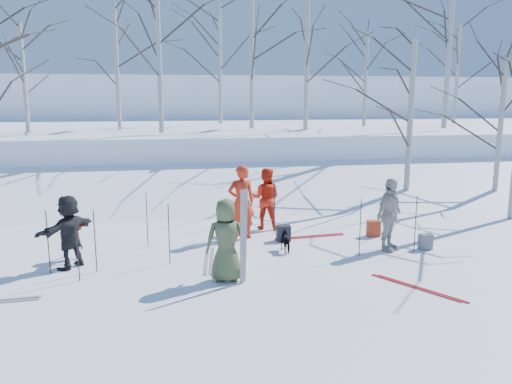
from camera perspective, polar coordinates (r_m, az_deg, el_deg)
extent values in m
plane|color=white|center=(11.17, 1.31, -8.00)|extent=(120.00, 120.00, 0.00)
cube|color=white|center=(17.83, -2.97, -0.36)|extent=(70.00, 9.49, 4.12)
cube|color=white|center=(27.58, -5.45, 5.36)|extent=(70.00, 18.00, 2.20)
cube|color=white|center=(48.45, -7.36, 8.84)|extent=(90.00, 30.00, 6.00)
imported|color=#465130|center=(9.87, -3.43, -5.52)|extent=(0.85, 0.58, 1.66)
imported|color=red|center=(12.79, -1.68, -1.14)|extent=(0.73, 0.50, 1.91)
imported|color=red|center=(13.75, 1.12, -0.74)|extent=(1.00, 0.90, 1.69)
imported|color=red|center=(11.96, -19.65, -5.10)|extent=(0.52, 0.66, 0.90)
imported|color=beige|center=(12.17, 14.98, -2.52)|extent=(1.07, 0.96, 1.74)
imported|color=black|center=(11.32, -20.56, -4.26)|extent=(1.26, 1.45, 1.58)
imported|color=black|center=(11.86, 3.53, -5.68)|extent=(0.35, 0.60, 0.48)
cube|color=silver|center=(9.58, -1.62, -5.26)|extent=(0.08, 0.16, 1.90)
cube|color=silver|center=(9.66, -1.30, -5.12)|extent=(0.10, 0.23, 1.89)
cylinder|color=black|center=(12.30, 17.76, -3.50)|extent=(0.02, 0.02, 1.34)
cylinder|color=black|center=(13.26, 2.13, -1.97)|extent=(0.02, 0.02, 1.34)
cylinder|color=black|center=(10.47, -19.73, -6.11)|extent=(0.02, 0.02, 1.34)
cylinder|color=black|center=(12.64, 15.19, -2.98)|extent=(0.02, 0.02, 1.34)
cylinder|color=black|center=(11.62, 11.82, -4.03)|extent=(0.02, 0.02, 1.34)
cylinder|color=black|center=(12.43, -12.35, -3.08)|extent=(0.02, 0.02, 1.34)
cylinder|color=black|center=(11.02, -9.91, -4.78)|extent=(0.02, 0.02, 1.34)
cylinder|color=black|center=(11.13, -22.68, -5.32)|extent=(0.02, 0.02, 1.34)
cylinder|color=black|center=(13.68, 2.06, -1.56)|extent=(0.02, 0.02, 1.34)
cylinder|color=black|center=(10.88, -17.91, -5.36)|extent=(0.02, 0.02, 1.34)
cube|color=#A23119|center=(13.46, 13.28, -4.08)|extent=(0.32, 0.22, 0.42)
cube|color=slate|center=(12.67, 18.80, -5.40)|extent=(0.30, 0.20, 0.38)
cube|color=black|center=(12.72, 3.16, -4.71)|extent=(0.34, 0.24, 0.40)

